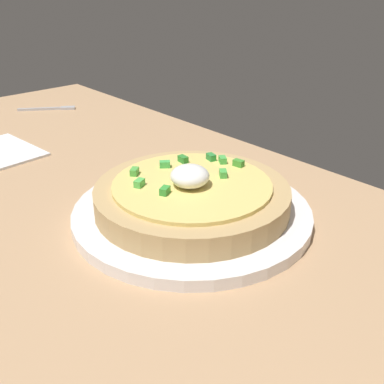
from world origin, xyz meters
The scene contains 4 objects.
dining_table centered at (0.00, 0.00, 1.22)cm, with size 125.81×67.26×2.44cm, color tan.
plate centered at (-7.17, -9.76, 3.13)cm, with size 27.69×27.69×1.37cm, color white.
pizza centered at (-7.17, -9.75, 5.43)cm, with size 22.43×22.43×5.58cm.
fork centered at (45.70, -18.22, 2.69)cm, with size 7.21×10.13×0.50cm.
Camera 1 is at (-41.72, 21.26, 28.94)cm, focal length 42.38 mm.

